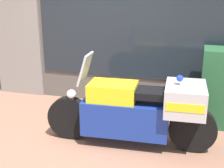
{
  "coord_description": "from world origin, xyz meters",
  "views": [
    {
      "loc": [
        1.57,
        -3.78,
        2.26
      ],
      "look_at": [
        0.27,
        0.74,
        0.73
      ],
      "focal_mm": 50.0,
      "sensor_mm": 36.0,
      "label": 1
    }
  ],
  "objects": [
    {
      "name": "paramedic_motorcycle",
      "position": [
        0.81,
        0.24,
        0.56
      ],
      "size": [
        2.46,
        0.74,
        1.33
      ],
      "rotation": [
        0.0,
        0.0,
        3.2
      ],
      "color": "black",
      "rests_on": "ground"
    },
    {
      "name": "ground_plane",
      "position": [
        0.0,
        0.0,
        0.0
      ],
      "size": [
        60.0,
        60.0,
        0.0
      ],
      "primitive_type": "plane",
      "color": "#8E604C"
    },
    {
      "name": "window_display",
      "position": [
        0.43,
        2.03,
        0.46
      ],
      "size": [
        3.64,
        0.3,
        1.9
      ],
      "color": "slate",
      "rests_on": "ground"
    }
  ]
}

